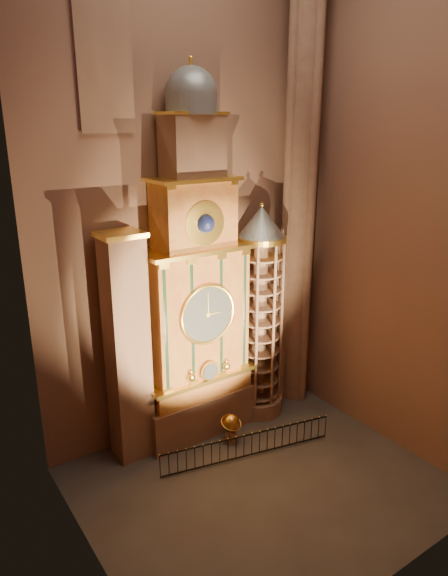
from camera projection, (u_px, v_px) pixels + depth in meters
floor at (261, 484)px, 21.27m from camera, size 14.00×14.00×0.00m
wall_back at (181, 201)px, 22.56m from camera, size 22.00×0.00×22.00m
wall_left at (70, 249)px, 14.09m from camera, size 0.00×22.00×22.00m
wall_right at (397, 204)px, 21.64m from camera, size 0.00×22.00×22.00m
astronomical_clock at (196, 300)px, 23.09m from camera, size 5.60×2.41×16.70m
portrait_tower at (128, 349)px, 21.74m from camera, size 1.80×1.60×10.20m
stair_turret at (259, 315)px, 25.21m from camera, size 2.50×2.50×10.80m
gothic_pier at (300, 193)px, 25.07m from camera, size 2.04×2.04×22.00m
stained_glass_window at (104, 60)px, 19.07m from camera, size 2.20×0.14×5.20m
celestial_globe at (231, 426)px, 23.83m from camera, size 1.09×1.03×1.44m
iron_railing at (248, 445)px, 22.82m from camera, size 7.86×1.83×1.12m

